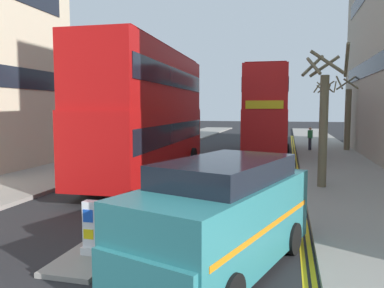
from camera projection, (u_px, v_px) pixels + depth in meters
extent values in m
cube|color=gray|center=(346.00, 175.00, 17.30)|extent=(4.00, 80.00, 0.14)
cube|color=gray|center=(90.00, 164.00, 20.49)|extent=(4.00, 80.00, 0.14)
cube|color=yellow|center=(300.00, 182.00, 15.89)|extent=(0.10, 56.00, 0.01)
cube|color=yellow|center=(296.00, 182.00, 15.93)|extent=(0.10, 56.00, 0.01)
cube|color=gray|center=(92.00, 256.00, 7.83)|extent=(1.10, 2.20, 0.10)
cube|color=silver|center=(91.00, 250.00, 7.82)|extent=(0.36, 0.28, 0.16)
cube|color=white|center=(91.00, 224.00, 7.76)|extent=(0.28, 0.20, 0.95)
cube|color=blue|center=(88.00, 216.00, 7.64)|extent=(0.22, 0.01, 0.26)
cube|color=yellow|center=(88.00, 234.00, 7.68)|extent=(0.22, 0.01, 0.20)
cube|color=#B20F0F|center=(149.00, 139.00, 16.68)|extent=(2.88, 10.88, 2.60)
cube|color=#B20F0F|center=(148.00, 81.00, 16.44)|extent=(2.82, 10.66, 2.50)
cube|color=black|center=(149.00, 132.00, 16.66)|extent=(2.90, 10.45, 0.84)
cube|color=black|center=(148.00, 78.00, 16.44)|extent=(2.88, 10.24, 0.80)
cube|color=yellow|center=(179.00, 105.00, 21.77)|extent=(2.00, 0.13, 0.44)
cube|color=maroon|center=(148.00, 50.00, 16.32)|extent=(2.59, 9.79, 0.10)
cylinder|color=black|center=(147.00, 156.00, 20.32)|extent=(0.34, 1.05, 1.04)
cylinder|color=black|center=(193.00, 158.00, 19.79)|extent=(0.34, 1.05, 1.04)
cylinder|color=black|center=(87.00, 179.00, 13.80)|extent=(0.34, 1.05, 1.04)
cylinder|color=black|center=(152.00, 182.00, 13.28)|extent=(0.34, 1.05, 1.04)
cube|color=red|center=(266.00, 128.00, 25.58)|extent=(2.81, 10.87, 2.60)
cube|color=red|center=(267.00, 90.00, 25.35)|extent=(2.76, 10.65, 2.50)
cube|color=black|center=(267.00, 124.00, 25.56)|extent=(2.83, 10.44, 0.84)
cube|color=black|center=(267.00, 89.00, 25.34)|extent=(2.81, 10.22, 0.80)
cube|color=yellow|center=(264.00, 105.00, 20.21)|extent=(2.00, 0.12, 0.44)
cube|color=maroon|center=(268.00, 71.00, 25.22)|extent=(2.53, 9.78, 0.10)
cylinder|color=black|center=(286.00, 152.00, 22.17)|extent=(0.33, 1.05, 1.04)
cylinder|color=black|center=(243.00, 151.00, 22.72)|extent=(0.33, 1.05, 1.04)
cylinder|color=black|center=(284.00, 142.00, 28.68)|extent=(0.33, 1.05, 1.04)
cylinder|color=black|center=(251.00, 142.00, 29.22)|extent=(0.33, 1.05, 1.04)
cube|color=teal|center=(222.00, 221.00, 7.25)|extent=(3.28, 5.06, 1.50)
cube|color=black|center=(226.00, 179.00, 7.30)|extent=(2.58, 3.44, 0.76)
cube|color=teal|center=(164.00, 269.00, 5.69)|extent=(2.08, 1.68, 0.67)
cube|color=orange|center=(222.00, 219.00, 7.24)|extent=(3.18, 4.71, 0.10)
cylinder|color=black|center=(137.00, 268.00, 6.56)|extent=(0.42, 0.71, 0.68)
cylinder|color=black|center=(292.00, 238.00, 8.04)|extent=(0.42, 0.71, 0.68)
cylinder|color=black|center=(217.00, 224.00, 9.01)|extent=(0.42, 0.71, 0.68)
cylinder|color=#2D2D38|center=(310.00, 144.00, 26.97)|extent=(0.22, 0.22, 0.85)
cube|color=#338C4C|center=(310.00, 134.00, 26.91)|extent=(0.34, 0.22, 0.56)
sphere|color=tan|center=(310.00, 129.00, 26.87)|extent=(0.20, 0.20, 0.20)
cylinder|color=#6B6047|center=(348.00, 120.00, 26.76)|extent=(0.40, 0.40, 4.30)
cylinder|color=#6B6047|center=(360.00, 82.00, 26.30)|extent=(0.21, 1.43, 1.05)
cylinder|color=#6B6047|center=(346.00, 83.00, 27.17)|extent=(1.37, 0.38, 1.01)
cylinder|color=#6B6047|center=(339.00, 82.00, 26.55)|extent=(0.39, 1.40, 1.03)
cylinder|color=#6B6047|center=(351.00, 84.00, 26.04)|extent=(1.04, 0.21, 0.77)
cylinder|color=#6B6047|center=(323.00, 118.00, 32.70)|extent=(0.28, 0.28, 4.34)
cylinder|color=#6B6047|center=(329.00, 89.00, 32.43)|extent=(0.24, 0.91, 0.68)
cylinder|color=#6B6047|center=(326.00, 87.00, 33.03)|extent=(1.38, 0.58, 1.05)
cylinder|color=#6B6047|center=(317.00, 88.00, 32.88)|extent=(0.73, 1.14, 0.92)
cylinder|color=#6B6047|center=(321.00, 89.00, 32.22)|extent=(0.77, 0.64, 0.67)
cylinder|color=#6B6047|center=(328.00, 87.00, 31.93)|extent=(1.07, 0.64, 0.85)
cylinder|color=#6B6047|center=(323.00, 132.00, 14.16)|extent=(0.32, 0.32, 4.18)
cylinder|color=#6B6047|center=(347.00, 60.00, 13.68)|extent=(0.26, 1.50, 1.10)
cylinder|color=#6B6047|center=(324.00, 66.00, 14.44)|extent=(1.11, 0.14, 0.82)
cylinder|color=#6B6047|center=(313.00, 66.00, 14.40)|extent=(0.88, 0.97, 0.88)
cylinder|color=#6B6047|center=(314.00, 66.00, 13.85)|extent=(0.53, 0.94, 0.74)
cylinder|color=#6B6047|center=(327.00, 62.00, 13.36)|extent=(1.22, 0.14, 0.90)
cylinder|color=#6B6047|center=(327.00, 115.00, 38.16)|extent=(0.29, 0.29, 4.58)
cylinder|color=#6B6047|center=(335.00, 87.00, 37.73)|extent=(0.13, 1.47, 1.08)
cylinder|color=#6B6047|center=(324.00, 89.00, 38.31)|extent=(0.79, 0.65, 0.68)
cylinder|color=#6B6047|center=(323.00, 87.00, 37.55)|extent=(1.11, 1.15, 1.08)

